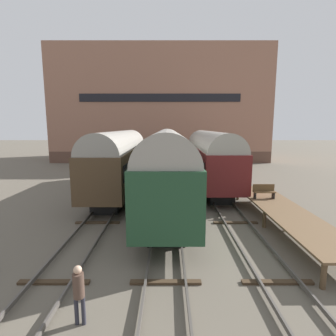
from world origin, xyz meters
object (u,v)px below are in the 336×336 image
Objects in this scene: train_car_maroon at (211,156)px; bench at (265,191)px; train_car_brown at (121,158)px; train_car_green at (168,163)px; person_worker at (80,289)px.

bench is at bearing -74.47° from train_car_maroon.
train_car_maroon is (8.16, 2.26, -0.05)m from train_car_brown.
train_car_brown is at bearing 138.49° from train_car_green.
person_worker is (-6.53, -17.81, -1.86)m from train_car_maroon.
train_car_green is at bearing 78.41° from person_worker.
bench is at bearing -19.08° from train_car_green.
train_car_maroon is at bearing 105.53° from bench.
bench is at bearing -29.14° from train_car_brown.
train_car_green reaches higher than person_worker.
train_car_maroon is 19.06m from person_worker.
train_car_maroon is 11.05× the size of bench.
bench is 13.12m from person_worker.
train_car_green is at bearing -41.51° from train_car_brown.
bench is at bearing 48.04° from person_worker.
train_car_brown reaches higher than person_worker.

